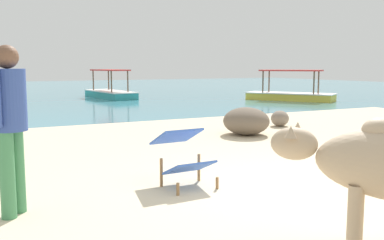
% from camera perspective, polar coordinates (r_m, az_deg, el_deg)
% --- Properties ---
extents(sand_beach, '(18.00, 14.00, 0.04)m').
position_cam_1_polar(sand_beach, '(5.22, 17.31, -9.31)').
color(sand_beach, beige).
rests_on(sand_beach, ground).
extents(water_surface, '(60.00, 36.00, 0.03)m').
position_cam_1_polar(water_surface, '(25.84, -19.21, 3.45)').
color(water_surface, teal).
rests_on(water_surface, ground).
extents(deck_chair_far, '(0.58, 0.80, 0.68)m').
position_cam_1_polar(deck_chair_far, '(5.24, -1.24, -4.37)').
color(deck_chair_far, olive).
rests_on(deck_chair_far, sand_beach).
extents(person_standing, '(0.33, 0.44, 1.62)m').
position_cam_1_polar(person_standing, '(4.43, -22.75, 0.33)').
color(person_standing, '#428956').
rests_on(person_standing, sand_beach).
extents(shore_rock_medium, '(1.28, 1.33, 0.57)m').
position_cam_1_polar(shore_rock_medium, '(9.13, 7.10, -0.14)').
color(shore_rock_medium, '#6B5B4C').
rests_on(shore_rock_medium, sand_beach).
extents(shore_rock_small, '(0.69, 0.70, 0.37)m').
position_cam_1_polar(shore_rock_small, '(10.57, 11.42, 0.21)').
color(shore_rock_small, gray).
rests_on(shore_rock_small, sand_beach).
extents(boat_teal, '(1.55, 3.78, 1.29)m').
position_cam_1_polar(boat_teal, '(20.30, -10.65, 3.65)').
color(boat_teal, teal).
rests_on(boat_teal, water_surface).
extents(boat_yellow, '(2.99, 3.70, 1.29)m').
position_cam_1_polar(boat_yellow, '(18.93, 12.71, 3.36)').
color(boat_yellow, gold).
rests_on(boat_yellow, water_surface).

